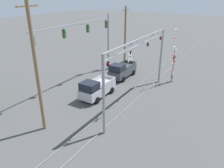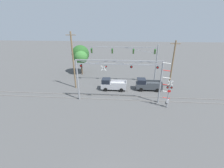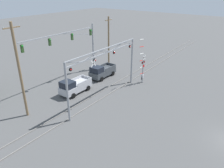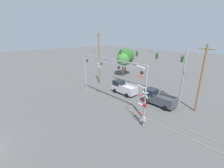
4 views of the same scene
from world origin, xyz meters
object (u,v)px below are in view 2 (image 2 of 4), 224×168
at_px(crossing_gantry, 118,73).
at_px(pickup_truck_following, 147,85).
at_px(crossing_signal_mast, 168,93).
at_px(background_tree_beyond_span, 81,57).
at_px(traffic_signal_span, 138,56).
at_px(utility_pole_left, 73,61).
at_px(pickup_truck_lead, 112,85).
at_px(background_tree_far_left_verge, 80,54).
at_px(utility_pole_right, 172,64).

bearing_deg(crossing_gantry, pickup_truck_following, 42.24).
height_order(crossing_gantry, crossing_signal_mast, crossing_signal_mast).
bearing_deg(background_tree_beyond_span, traffic_signal_span, -20.09).
bearing_deg(utility_pole_left, crossing_gantry, -29.12).
bearing_deg(pickup_truck_lead, crossing_gantry, -74.18).
xyz_separation_m(crossing_gantry, pickup_truck_lead, (-1.27, 4.47, -3.80)).
xyz_separation_m(crossing_gantry, utility_pole_left, (-8.61, 4.80, 0.65)).
distance_m(traffic_signal_span, background_tree_beyond_span, 14.01).
bearing_deg(background_tree_far_left_verge, crossing_signal_mast, -42.26).
relative_size(crossing_gantry, utility_pole_right, 1.47).
xyz_separation_m(utility_pole_left, utility_pole_right, (18.75, 2.22, -0.79)).
relative_size(crossing_gantry, traffic_signal_span, 0.97).
xyz_separation_m(pickup_truck_following, utility_pole_right, (4.71, 2.08, 3.66)).
bearing_deg(traffic_signal_span, background_tree_far_left_verge, 155.49).
distance_m(crossing_gantry, utility_pole_left, 9.88).
bearing_deg(crossing_signal_mast, traffic_signal_span, 111.95).
xyz_separation_m(crossing_signal_mast, background_tree_beyond_span, (-16.97, 14.45, 1.92)).
xyz_separation_m(crossing_gantry, background_tree_far_left_verge, (-10.00, 14.43, 0.00)).
bearing_deg(crossing_signal_mast, pickup_truck_following, 107.46).
relative_size(crossing_signal_mast, traffic_signal_span, 0.51).
relative_size(crossing_signal_mast, background_tree_beyond_span, 1.18).
distance_m(crossing_signal_mast, background_tree_far_left_verge, 23.69).
bearing_deg(pickup_truck_following, background_tree_beyond_span, 151.59).
xyz_separation_m(crossing_signal_mast, background_tree_far_left_verge, (-17.44, 15.84, 2.45)).
bearing_deg(traffic_signal_span, utility_pole_right, -10.65).
height_order(pickup_truck_following, utility_pole_left, utility_pole_left).
relative_size(crossing_gantry, pickup_truck_lead, 2.78).
bearing_deg(pickup_truck_lead, background_tree_far_left_verge, 131.26).
distance_m(traffic_signal_span, utility_pole_left, 12.64).
height_order(pickup_truck_following, background_tree_beyond_span, background_tree_beyond_span).
bearing_deg(background_tree_far_left_verge, utility_pole_left, -81.78).
relative_size(crossing_gantry, background_tree_far_left_verge, 1.90).
distance_m(traffic_signal_span, pickup_truck_lead, 7.78).
distance_m(pickup_truck_following, utility_pole_right, 6.31).
relative_size(pickup_truck_lead, background_tree_far_left_verge, 0.68).
xyz_separation_m(crossing_signal_mast, utility_pole_right, (2.71, 8.43, 2.30)).
relative_size(background_tree_beyond_span, background_tree_far_left_verge, 0.85).
relative_size(crossing_signal_mast, pickup_truck_following, 1.45).
bearing_deg(background_tree_beyond_span, pickup_truck_lead, -46.01).
bearing_deg(traffic_signal_span, background_tree_beyond_span, 159.91).
height_order(pickup_truck_lead, pickup_truck_following, same).
xyz_separation_m(background_tree_beyond_span, background_tree_far_left_verge, (-0.47, 1.39, 0.53)).
distance_m(pickup_truck_lead, utility_pole_left, 8.60).
bearing_deg(utility_pole_right, traffic_signal_span, 169.35).
bearing_deg(traffic_signal_span, pickup_truck_following, -60.22).
bearing_deg(utility_pole_right, crossing_gantry, -145.34).
bearing_deg(background_tree_far_left_verge, traffic_signal_span, -24.51).
relative_size(crossing_signal_mast, pickup_truck_lead, 1.47).
xyz_separation_m(traffic_signal_span, background_tree_far_left_verge, (-13.54, 6.17, -1.01)).
bearing_deg(traffic_signal_span, crossing_signal_mast, -68.05).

